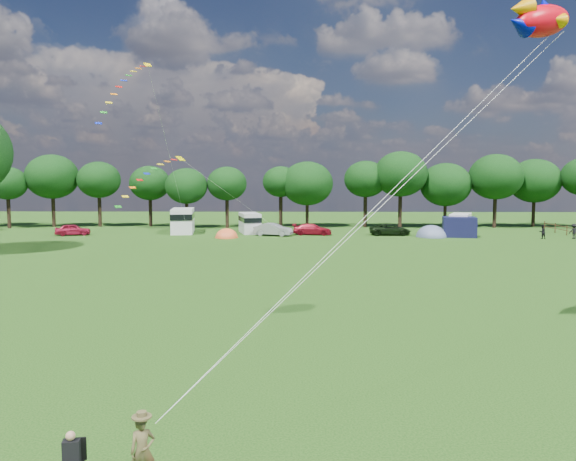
{
  "coord_description": "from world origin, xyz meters",
  "views": [
    {
      "loc": [
        0.56,
        -21.0,
        6.73
      ],
      "look_at": [
        0.0,
        8.0,
        4.0
      ],
      "focal_mm": 35.0,
      "sensor_mm": 36.0,
      "label": 1
    }
  ],
  "objects_px": {
    "campervan_c": "(250,222)",
    "tent_orange": "(227,238)",
    "walker_b": "(574,231)",
    "kite_flyer": "(143,451)",
    "car_d": "(390,230)",
    "car_b": "(273,229)",
    "campervan_b": "(183,220)",
    "car_c": "(312,229)",
    "fish_kite": "(538,20)",
    "tent_greyblue": "(431,237)",
    "walker_a": "(542,232)",
    "camp_chair": "(72,452)",
    "campervan_d": "(460,223)",
    "car_a": "(73,230)"
  },
  "relations": [
    {
      "from": "car_a",
      "to": "campervan_d",
      "type": "bearing_deg",
      "value": -104.67
    },
    {
      "from": "car_b",
      "to": "walker_a",
      "type": "distance_m",
      "value": 30.0
    },
    {
      "from": "camp_chair",
      "to": "fish_kite",
      "type": "height_order",
      "value": "fish_kite"
    },
    {
      "from": "campervan_d",
      "to": "camp_chair",
      "type": "distance_m",
      "value": 60.45
    },
    {
      "from": "tent_orange",
      "to": "campervan_b",
      "type": "bearing_deg",
      "value": 137.43
    },
    {
      "from": "campervan_c",
      "to": "camp_chair",
      "type": "distance_m",
      "value": 56.44
    },
    {
      "from": "campervan_d",
      "to": "kite_flyer",
      "type": "relative_size",
      "value": 3.63
    },
    {
      "from": "campervan_c",
      "to": "fish_kite",
      "type": "bearing_deg",
      "value": -175.96
    },
    {
      "from": "car_a",
      "to": "tent_greyblue",
      "type": "distance_m",
      "value": 41.68
    },
    {
      "from": "campervan_c",
      "to": "walker_b",
      "type": "relative_size",
      "value": 3.2
    },
    {
      "from": "campervan_d",
      "to": "tent_greyblue",
      "type": "xyz_separation_m",
      "value": [
        -4.13,
        -3.09,
        -1.31
      ]
    },
    {
      "from": "campervan_b",
      "to": "car_c",
      "type": "bearing_deg",
      "value": -105.75
    },
    {
      "from": "fish_kite",
      "to": "walker_a",
      "type": "relative_size",
      "value": 2.2
    },
    {
      "from": "kite_flyer",
      "to": "camp_chair",
      "type": "bearing_deg",
      "value": 159.65
    },
    {
      "from": "car_b",
      "to": "tent_orange",
      "type": "xyz_separation_m",
      "value": [
        -5.14,
        -2.26,
        -0.72
      ]
    },
    {
      "from": "car_c",
      "to": "walker_a",
      "type": "xyz_separation_m",
      "value": [
        25.3,
        -3.9,
        0.11
      ]
    },
    {
      "from": "campervan_b",
      "to": "tent_greyblue",
      "type": "height_order",
      "value": "campervan_b"
    },
    {
      "from": "car_d",
      "to": "kite_flyer",
      "type": "relative_size",
      "value": 3.22
    },
    {
      "from": "car_d",
      "to": "walker_b",
      "type": "height_order",
      "value": "walker_b"
    },
    {
      "from": "walker_a",
      "to": "car_a",
      "type": "bearing_deg",
      "value": -15.37
    },
    {
      "from": "kite_flyer",
      "to": "fish_kite",
      "type": "relative_size",
      "value": 0.44
    },
    {
      "from": "tent_orange",
      "to": "tent_greyblue",
      "type": "distance_m",
      "value": 23.33
    },
    {
      "from": "kite_flyer",
      "to": "fish_kite",
      "type": "height_order",
      "value": "fish_kite"
    },
    {
      "from": "car_d",
      "to": "camp_chair",
      "type": "distance_m",
      "value": 56.35
    },
    {
      "from": "car_c",
      "to": "tent_greyblue",
      "type": "bearing_deg",
      "value": -91.38
    },
    {
      "from": "tent_greyblue",
      "to": "walker_a",
      "type": "distance_m",
      "value": 11.91
    },
    {
      "from": "campervan_b",
      "to": "car_a",
      "type": "bearing_deg",
      "value": 96.8
    },
    {
      "from": "tent_orange",
      "to": "kite_flyer",
      "type": "xyz_separation_m",
      "value": [
        4.69,
        -50.82,
        0.73
      ]
    },
    {
      "from": "kite_flyer",
      "to": "walker_a",
      "type": "xyz_separation_m",
      "value": [
        30.34,
        50.35,
        0.02
      ]
    },
    {
      "from": "car_c",
      "to": "walker_b",
      "type": "xyz_separation_m",
      "value": [
        28.84,
        -3.73,
        0.17
      ]
    },
    {
      "from": "campervan_b",
      "to": "tent_greyblue",
      "type": "distance_m",
      "value": 29.7
    },
    {
      "from": "car_a",
      "to": "campervan_b",
      "type": "height_order",
      "value": "campervan_b"
    },
    {
      "from": "car_b",
      "to": "car_c",
      "type": "xyz_separation_m",
      "value": [
        4.58,
        1.17,
        -0.07
      ]
    },
    {
      "from": "tent_greyblue",
      "to": "walker_a",
      "type": "bearing_deg",
      "value": -9.06
    },
    {
      "from": "campervan_b",
      "to": "campervan_d",
      "type": "distance_m",
      "value": 33.51
    },
    {
      "from": "campervan_d",
      "to": "walker_a",
      "type": "relative_size",
      "value": 3.55
    },
    {
      "from": "fish_kite",
      "to": "walker_b",
      "type": "bearing_deg",
      "value": 31.21
    },
    {
      "from": "campervan_b",
      "to": "walker_b",
      "type": "bearing_deg",
      "value": -105.5
    },
    {
      "from": "campervan_c",
      "to": "car_a",
      "type": "bearing_deg",
      "value": 84.98
    },
    {
      "from": "tent_greyblue",
      "to": "fish_kite",
      "type": "distance_m",
      "value": 44.32
    },
    {
      "from": "car_d",
      "to": "campervan_c",
      "type": "height_order",
      "value": "campervan_c"
    },
    {
      "from": "campervan_c",
      "to": "tent_orange",
      "type": "xyz_separation_m",
      "value": [
        -2.14,
        -5.55,
        -1.29
      ]
    },
    {
      "from": "campervan_c",
      "to": "tent_greyblue",
      "type": "distance_m",
      "value": 21.59
    },
    {
      "from": "campervan_c",
      "to": "tent_orange",
      "type": "bearing_deg",
      "value": 144.97
    },
    {
      "from": "campervan_d",
      "to": "tent_greyblue",
      "type": "height_order",
      "value": "campervan_d"
    },
    {
      "from": "campervan_b",
      "to": "kite_flyer",
      "type": "xyz_separation_m",
      "value": [
        10.76,
        -56.4,
        -0.85
      ]
    },
    {
      "from": "campervan_c",
      "to": "walker_b",
      "type": "bearing_deg",
      "value": -113.06
    },
    {
      "from": "car_b",
      "to": "car_c",
      "type": "relative_size",
      "value": 0.95
    },
    {
      "from": "car_b",
      "to": "campervan_c",
      "type": "bearing_deg",
      "value": 57.6
    },
    {
      "from": "campervan_d",
      "to": "walker_b",
      "type": "bearing_deg",
      "value": -91.25
    }
  ]
}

